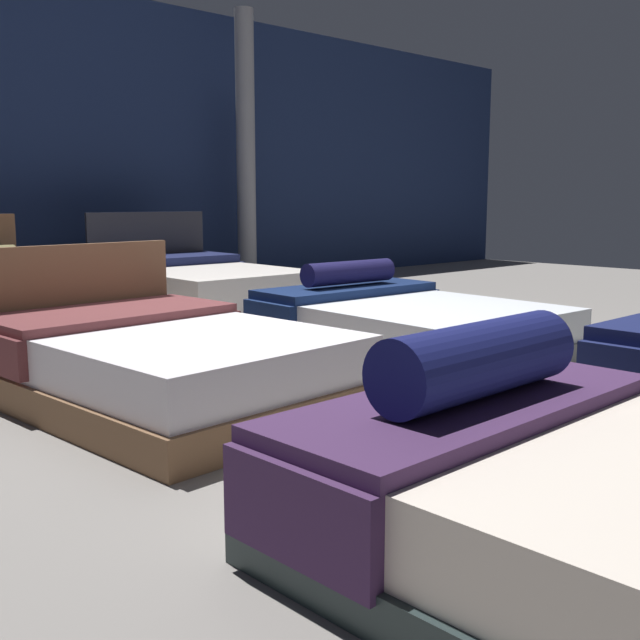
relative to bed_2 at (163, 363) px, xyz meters
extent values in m
cube|color=gray|center=(1.05, -0.07, -0.24)|extent=(18.00, 18.00, 0.02)
cube|color=navy|center=(1.05, 4.83, 1.52)|extent=(18.00, 0.06, 3.50)
cube|color=#42284F|center=(-0.06, -2.09, 0.20)|extent=(1.59, 0.62, 0.05)
cube|color=#42284F|center=(-0.86, -2.10, 0.03)|extent=(0.06, 0.61, 0.29)
cube|color=#42284F|center=(0.73, -2.09, 0.03)|extent=(0.06, 0.61, 0.29)
cylinder|color=#131851|center=(-0.06, -2.13, 0.36)|extent=(0.87, 0.26, 0.26)
cube|color=#161D4A|center=(1.31, -2.07, 0.06)|extent=(0.07, 0.57, 0.30)
cube|color=brown|center=(0.00, -0.07, -0.14)|extent=(1.53, 2.04, 0.19)
cube|color=silver|center=(0.00, -0.07, 0.08)|extent=(1.47, 1.98, 0.24)
cube|color=brown|center=(-0.05, 0.91, 0.20)|extent=(1.34, 0.12, 0.85)
cube|color=brown|center=(-0.03, 0.53, 0.22)|extent=(1.44, 0.78, 0.05)
cube|color=brown|center=(0.68, 0.58, 0.09)|extent=(0.09, 0.70, 0.21)
cube|color=#525555|center=(2.08, -0.06, -0.15)|extent=(1.63, 2.13, 0.15)
cube|color=silver|center=(2.08, -0.06, 0.04)|extent=(1.57, 2.07, 0.22)
cube|color=#11224B|center=(2.11, 0.66, 0.18)|extent=(1.55, 0.63, 0.07)
cube|color=#11224B|center=(1.34, 0.69, -0.01)|extent=(0.09, 0.57, 0.31)
cube|color=#11224B|center=(2.89, 0.63, -0.01)|extent=(0.09, 0.57, 0.31)
cylinder|color=#191644|center=(2.11, 0.63, 0.33)|extent=(0.87, 0.22, 0.18)
cube|color=navy|center=(0.76, 3.49, 0.08)|extent=(0.09, 0.55, 0.22)
cube|color=#302F35|center=(2.16, 2.77, -0.17)|extent=(1.56, 2.19, 0.12)
cube|color=silver|center=(2.16, 2.77, 0.05)|extent=(1.50, 2.13, 0.32)
cube|color=#302F35|center=(2.19, 3.84, 0.27)|extent=(1.43, 0.07, 0.99)
cube|color=#192049|center=(2.18, 3.48, 0.26)|extent=(1.51, 0.71, 0.09)
cube|color=#192049|center=(1.41, 3.49, 0.08)|extent=(0.10, 0.68, 0.27)
cube|color=#192049|center=(2.95, 3.46, 0.08)|extent=(0.10, 0.68, 0.27)
cylinder|color=#99999E|center=(3.95, 4.33, 1.52)|extent=(0.24, 0.24, 3.50)
camera|label=1|loc=(-2.18, -3.60, 0.90)|focal=42.52mm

